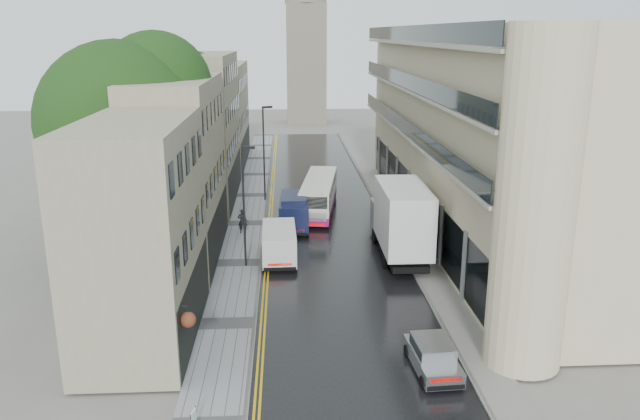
{
  "coord_description": "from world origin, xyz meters",
  "views": [
    {
      "loc": [
        -2.93,
        -16.92,
        13.7
      ],
      "look_at": [
        -0.96,
        18.0,
        3.74
      ],
      "focal_mm": 35.0,
      "sensor_mm": 36.0,
      "label": 1
    }
  ],
  "objects_px": {
    "lamp_post_near": "(244,208)",
    "cream_bus": "(302,204)",
    "tree_far": "(168,130)",
    "white_van": "(264,253)",
    "silver_hatchback": "(424,373)",
    "lamp_post_far": "(264,154)",
    "pedestrian": "(242,221)",
    "navy_van": "(280,217)",
    "white_lorry": "(385,230)",
    "tree_near": "(123,152)"
  },
  "relations": [
    {
      "from": "lamp_post_near",
      "to": "lamp_post_far",
      "type": "relative_size",
      "value": 0.93
    },
    {
      "from": "lamp_post_far",
      "to": "tree_far",
      "type": "bearing_deg",
      "value": 164.38
    },
    {
      "from": "lamp_post_far",
      "to": "white_van",
      "type": "bearing_deg",
      "value": -112.25
    },
    {
      "from": "tree_far",
      "to": "lamp_post_near",
      "type": "distance_m",
      "value": 16.05
    },
    {
      "from": "silver_hatchback",
      "to": "lamp_post_near",
      "type": "relative_size",
      "value": 0.5
    },
    {
      "from": "pedestrian",
      "to": "lamp_post_far",
      "type": "bearing_deg",
      "value": -94.45
    },
    {
      "from": "lamp_post_near",
      "to": "tree_far",
      "type": "bearing_deg",
      "value": 128.54
    },
    {
      "from": "cream_bus",
      "to": "white_van",
      "type": "relative_size",
      "value": 2.06
    },
    {
      "from": "white_lorry",
      "to": "white_van",
      "type": "height_order",
      "value": "white_lorry"
    },
    {
      "from": "cream_bus",
      "to": "silver_hatchback",
      "type": "distance_m",
      "value": 23.64
    },
    {
      "from": "white_lorry",
      "to": "lamp_post_near",
      "type": "distance_m",
      "value": 8.5
    },
    {
      "from": "navy_van",
      "to": "white_lorry",
      "type": "bearing_deg",
      "value": -44.86
    },
    {
      "from": "white_van",
      "to": "silver_hatchback",
      "type": "bearing_deg",
      "value": -64.1
    },
    {
      "from": "tree_far",
      "to": "silver_hatchback",
      "type": "xyz_separation_m",
      "value": [
        14.64,
        -28.18,
        -5.52
      ]
    },
    {
      "from": "tree_far",
      "to": "lamp_post_far",
      "type": "bearing_deg",
      "value": 8.06
    },
    {
      "from": "silver_hatchback",
      "to": "navy_van",
      "type": "height_order",
      "value": "navy_van"
    },
    {
      "from": "lamp_post_far",
      "to": "navy_van",
      "type": "bearing_deg",
      "value": -105.36
    },
    {
      "from": "cream_bus",
      "to": "white_lorry",
      "type": "bearing_deg",
      "value": -57.22
    },
    {
      "from": "tree_far",
      "to": "white_van",
      "type": "distance_m",
      "value": 17.65
    },
    {
      "from": "white_lorry",
      "to": "white_van",
      "type": "bearing_deg",
      "value": -179.56
    },
    {
      "from": "tree_far",
      "to": "cream_bus",
      "type": "distance_m",
      "value": 12.58
    },
    {
      "from": "tree_far",
      "to": "white_lorry",
      "type": "relative_size",
      "value": 1.37
    },
    {
      "from": "cream_bus",
      "to": "lamp_post_far",
      "type": "distance_m",
      "value": 7.21
    },
    {
      "from": "white_lorry",
      "to": "lamp_post_near",
      "type": "height_order",
      "value": "lamp_post_near"
    },
    {
      "from": "navy_van",
      "to": "white_van",
      "type": "bearing_deg",
      "value": -96.05
    },
    {
      "from": "cream_bus",
      "to": "pedestrian",
      "type": "relative_size",
      "value": 5.56
    },
    {
      "from": "tree_far",
      "to": "lamp_post_far",
      "type": "height_order",
      "value": "tree_far"
    },
    {
      "from": "white_lorry",
      "to": "navy_van",
      "type": "xyz_separation_m",
      "value": [
        -6.29,
        6.73,
        -1.07
      ]
    },
    {
      "from": "cream_bus",
      "to": "lamp_post_far",
      "type": "height_order",
      "value": "lamp_post_far"
    },
    {
      "from": "silver_hatchback",
      "to": "lamp_post_near",
      "type": "height_order",
      "value": "lamp_post_near"
    },
    {
      "from": "tree_far",
      "to": "white_van",
      "type": "relative_size",
      "value": 2.63
    },
    {
      "from": "lamp_post_far",
      "to": "pedestrian",
      "type": "bearing_deg",
      "value": -121.93
    },
    {
      "from": "cream_bus",
      "to": "lamp_post_far",
      "type": "bearing_deg",
      "value": 124.5
    },
    {
      "from": "tree_far",
      "to": "lamp_post_near",
      "type": "height_order",
      "value": "tree_far"
    },
    {
      "from": "silver_hatchback",
      "to": "tree_far",
      "type": "bearing_deg",
      "value": 113.99
    },
    {
      "from": "lamp_post_near",
      "to": "lamp_post_far",
      "type": "height_order",
      "value": "lamp_post_far"
    },
    {
      "from": "pedestrian",
      "to": "lamp_post_near",
      "type": "bearing_deg",
      "value": 98.94
    },
    {
      "from": "cream_bus",
      "to": "navy_van",
      "type": "relative_size",
      "value": 1.9
    },
    {
      "from": "silver_hatchback",
      "to": "pedestrian",
      "type": "height_order",
      "value": "pedestrian"
    },
    {
      "from": "white_lorry",
      "to": "lamp_post_near",
      "type": "xyz_separation_m",
      "value": [
        -8.37,
        0.61,
        1.37
      ]
    },
    {
      "from": "tree_far",
      "to": "pedestrian",
      "type": "bearing_deg",
      "value": -51.91
    },
    {
      "from": "tree_near",
      "to": "white_lorry",
      "type": "distance_m",
      "value": 16.22
    },
    {
      "from": "pedestrian",
      "to": "white_lorry",
      "type": "bearing_deg",
      "value": 145.6
    },
    {
      "from": "tree_near",
      "to": "pedestrian",
      "type": "height_order",
      "value": "tree_near"
    },
    {
      "from": "tree_near",
      "to": "silver_hatchback",
      "type": "distance_m",
      "value": 22.2
    },
    {
      "from": "cream_bus",
      "to": "pedestrian",
      "type": "height_order",
      "value": "cream_bus"
    },
    {
      "from": "tree_far",
      "to": "white_van",
      "type": "height_order",
      "value": "tree_far"
    },
    {
      "from": "lamp_post_near",
      "to": "pedestrian",
      "type": "bearing_deg",
      "value": 108.38
    },
    {
      "from": "lamp_post_near",
      "to": "cream_bus",
      "type": "bearing_deg",
      "value": 81.7
    },
    {
      "from": "lamp_post_near",
      "to": "white_van",
      "type": "bearing_deg",
      "value": -14.22
    }
  ]
}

